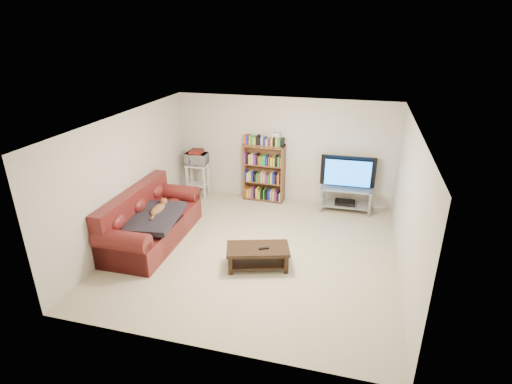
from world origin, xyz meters
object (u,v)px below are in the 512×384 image
(coffee_table, at_px, (258,253))
(tv_stand, at_px, (346,195))
(sofa, at_px, (149,224))
(bookshelf, at_px, (264,172))

(coffee_table, height_order, tv_stand, tv_stand)
(sofa, xyz_separation_m, tv_stand, (3.56, 2.31, 0.02))
(coffee_table, bearing_deg, tv_stand, 47.15)
(coffee_table, relative_size, tv_stand, 1.05)
(sofa, bearing_deg, bookshelf, 54.81)
(sofa, relative_size, tv_stand, 2.12)
(sofa, xyz_separation_m, coffee_table, (2.25, -0.38, -0.08))
(tv_stand, bearing_deg, bookshelf, 175.70)
(bookshelf, bearing_deg, tv_stand, -1.14)
(sofa, bearing_deg, coffee_table, -10.21)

